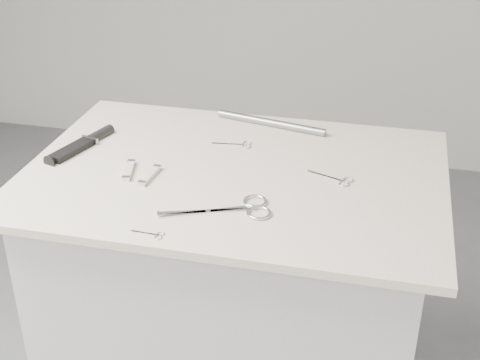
% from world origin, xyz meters
% --- Properties ---
extents(plinth, '(0.90, 0.60, 0.90)m').
position_xyz_m(plinth, '(0.00, 0.00, 0.45)').
color(plinth, silver).
rests_on(plinth, ground).
extents(display_board, '(1.00, 0.70, 0.02)m').
position_xyz_m(display_board, '(0.00, 0.00, 0.91)').
color(display_board, beige).
rests_on(display_board, plinth).
extents(large_shears, '(0.24, 0.14, 0.01)m').
position_xyz_m(large_shears, '(0.05, -0.17, 0.92)').
color(large_shears, silver).
rests_on(large_shears, display_board).
extents(embroidery_scissors_a, '(0.11, 0.06, 0.00)m').
position_xyz_m(embroidery_scissors_a, '(0.25, 0.01, 0.92)').
color(embroidery_scissors_a, silver).
rests_on(embroidery_scissors_a, display_board).
extents(embroidery_scissors_b, '(0.10, 0.04, 0.00)m').
position_xyz_m(embroidery_scissors_b, '(-0.02, 0.14, 0.92)').
color(embroidery_scissors_b, silver).
rests_on(embroidery_scissors_b, display_board).
extents(tiny_scissors, '(0.07, 0.03, 0.00)m').
position_xyz_m(tiny_scissors, '(-0.10, -0.31, 0.92)').
color(tiny_scissors, silver).
rests_on(tiny_scissors, display_board).
extents(sheathed_knife, '(0.09, 0.22, 0.03)m').
position_xyz_m(sheathed_knife, '(-0.41, 0.05, 0.93)').
color(sheathed_knife, black).
rests_on(sheathed_knife, display_board).
extents(pocket_knife_a, '(0.04, 0.10, 0.01)m').
position_xyz_m(pocket_knife_a, '(-0.24, -0.06, 0.93)').
color(pocket_knife_a, beige).
rests_on(pocket_knife_a, display_board).
extents(pocket_knife_b, '(0.03, 0.10, 0.01)m').
position_xyz_m(pocket_knife_b, '(-0.19, -0.08, 0.93)').
color(pocket_knife_b, beige).
rests_on(pocket_knife_b, display_board).
extents(metal_rail, '(0.31, 0.09, 0.02)m').
position_xyz_m(metal_rail, '(0.03, 0.28, 0.93)').
color(metal_rail, gray).
rests_on(metal_rail, display_board).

